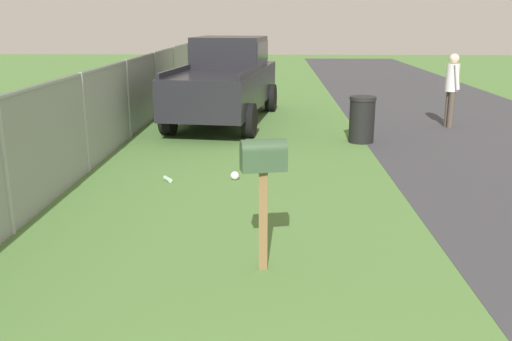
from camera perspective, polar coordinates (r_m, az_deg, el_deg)
The scene contains 7 objects.
mailbox at distance 5.52m, azimuth 0.77°, elevation 0.35°, with size 0.29×0.49×1.39m.
pickup_truck at distance 14.18m, azimuth -3.06°, elevation 9.61°, with size 5.69×2.63×2.09m.
trash_bin at distance 11.87m, azimuth 10.89°, elevation 5.21°, with size 0.55×0.55×0.97m.
pedestrian at distance 14.02m, azimuth 19.58°, elevation 8.33°, with size 0.48×0.30×1.75m.
fence_section at distance 11.02m, azimuth -14.97°, elevation 6.44°, with size 19.89×0.07×1.69m.
litter_bottle_by_mailbox at distance 9.03m, azimuth -9.11°, elevation -0.88°, with size 0.07×0.07×0.22m, color #B2D8BF.
litter_bag_midfield_a at distance 8.98m, azimuth -2.21°, elevation -0.53°, with size 0.14×0.14×0.14m, color silver.
Camera 1 is at (-0.86, 0.28, 2.54)m, focal length 38.71 mm.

